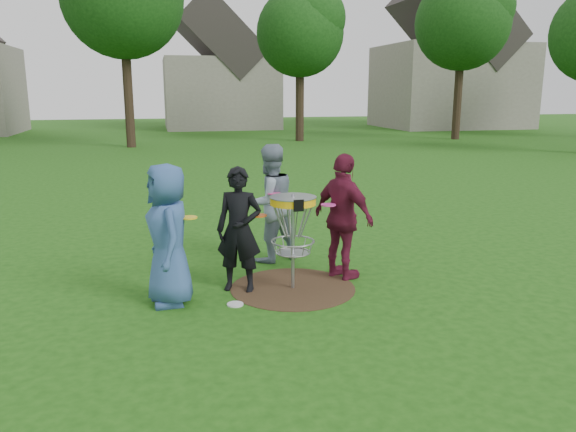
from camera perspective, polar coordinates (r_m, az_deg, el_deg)
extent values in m
plane|color=#19470F|center=(8.15, 0.49, -7.33)|extent=(100.00, 100.00, 0.00)
cylinder|color=#47331E|center=(8.14, 0.49, -7.31)|extent=(1.80, 1.80, 0.01)
imported|color=#32538A|center=(7.49, -12.07, -1.90)|extent=(0.72, 0.99, 1.88)
imported|color=black|center=(7.86, -4.99, -1.40)|extent=(0.76, 0.64, 1.76)
imported|color=gray|center=(9.20, -1.88, 1.29)|extent=(1.14, 1.02, 1.94)
imported|color=maroon|center=(8.37, 5.65, -0.10)|extent=(0.93, 1.19, 1.89)
cylinder|color=silver|center=(7.57, -5.38, -8.92)|extent=(0.22, 0.22, 0.02)
cylinder|color=#9EA0A5|center=(7.94, 0.50, -2.65)|extent=(0.05, 0.05, 1.38)
cylinder|color=#F9B60D|center=(7.80, 0.50, 1.53)|extent=(0.64, 0.64, 0.10)
cylinder|color=#9EA0A5|center=(7.79, 0.51, 1.94)|extent=(0.66, 0.66, 0.01)
cube|color=black|center=(7.49, 1.09, 1.06)|extent=(0.14, 0.02, 0.16)
torus|color=#9EA0A5|center=(7.93, 0.50, -2.58)|extent=(0.62, 0.62, 0.02)
torus|color=#9EA0A5|center=(7.98, 0.49, -3.69)|extent=(0.50, 0.50, 0.02)
cylinder|color=#9EA0A5|center=(7.98, 0.49, -3.76)|extent=(0.44, 0.44, 0.01)
cylinder|color=yellow|center=(7.48, -10.02, -0.16)|extent=(0.22, 0.22, 0.02)
cylinder|color=#F25814|center=(7.81, -2.96, 0.06)|extent=(0.22, 0.22, 0.02)
cylinder|color=#FE439A|center=(8.89, -1.48, 2.34)|extent=(0.22, 0.22, 0.02)
cylinder|color=#FA41B3|center=(8.16, 4.12, 1.14)|extent=(0.22, 0.22, 0.02)
cylinder|color=#38281C|center=(28.96, -15.88, 11.30)|extent=(0.46, 0.46, 4.62)
cylinder|color=#38281C|center=(31.43, 1.20, 11.08)|extent=(0.46, 0.46, 3.78)
sphere|color=#164211|center=(31.56, 1.24, 18.12)|extent=(4.68, 4.68, 4.68)
cylinder|color=#38281C|center=(33.91, 16.83, 11.03)|extent=(0.46, 0.46, 4.20)
sphere|color=#164211|center=(34.09, 17.32, 18.26)|extent=(5.20, 5.20, 5.20)
cube|color=gray|center=(42.71, -6.91, 12.25)|extent=(8.00, 7.00, 5.00)
cube|color=#2D2826|center=(42.86, -7.05, 17.52)|extent=(6.11, 7.14, 6.11)
cube|color=gray|center=(45.07, 16.12, 12.51)|extent=(10.00, 8.00, 6.00)
cube|color=#2D2826|center=(45.34, 16.51, 18.57)|extent=(7.64, 8.16, 7.64)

